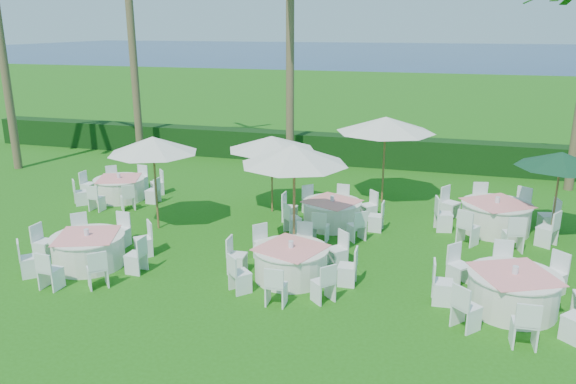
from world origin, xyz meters
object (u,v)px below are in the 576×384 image
Objects in this scene: banquet_table_d at (120,188)px; umbrella_d at (386,124)px; banquet_table_e at (332,213)px; banquet_table_c at (513,291)px; banquet_table_f at (496,216)px; umbrella_c at (272,143)px; umbrella_a at (153,145)px; umbrella_b at (294,155)px; umbrella_green at (561,160)px; banquet_table_b at (291,262)px; banquet_table_a at (88,249)px.

umbrella_d is (8.44, 2.14, 2.18)m from banquet_table_d.
banquet_table_c is at bearing -40.61° from banquet_table_e.
banquet_table_c is 12.69m from banquet_table_d.
umbrella_c reaches higher than banquet_table_f.
umbrella_b reaches higher than umbrella_a.
umbrella_c is at bearing 116.87° from umbrella_b.
banquet_table_b is at bearing -143.92° from umbrella_green.
banquet_table_e is at bearing -20.36° from umbrella_c.
banquet_table_e is 0.94× the size of umbrella_d.
banquet_table_d is at bearing 148.97° from banquet_table_b.
umbrella_b is at bearing -107.94° from umbrella_d.
umbrella_green reaches higher than banquet_table_c.
banquet_table_c is 6.00m from banquet_table_e.
banquet_table_d is at bearing -178.78° from banquet_table_f.
banquet_table_e is 1.24× the size of umbrella_green.
banquet_table_e is 6.28m from umbrella_green.
umbrella_a is 1.11× the size of umbrella_green.
umbrella_d is at bearing 158.10° from umbrella_green.
umbrella_b reaches higher than banquet_table_a.
banquet_table_a is at bearing -97.13° from umbrella_a.
umbrella_green is at bearing 25.33° from umbrella_b.
banquet_table_c is at bearing -17.66° from umbrella_b.
umbrella_a reaches higher than banquet_table_f.
umbrella_a reaches higher than banquet_table_a.
umbrella_a reaches higher than banquet_table_b.
umbrella_d is 1.32× the size of umbrella_green.
umbrella_a reaches higher than banquet_table_c.
banquet_table_a is 10.91m from banquet_table_f.
banquet_table_d is 7.72m from umbrella_b.
umbrella_d is 5.24m from umbrella_green.
banquet_table_b is 3.72m from banquet_table_e.
umbrella_green is (8.03, 0.01, 0.00)m from umbrella_c.
umbrella_c is at bearing 144.77° from banquet_table_c.
umbrella_d reaches higher than banquet_table_a.
banquet_table_e is 1.11× the size of umbrella_a.
umbrella_b is 0.90× the size of umbrella_d.
banquet_table_e reaches higher than banquet_table_d.
banquet_table_d is 13.42m from umbrella_green.
banquet_table_d is 8.98m from umbrella_d.
umbrella_a is 7.27m from umbrella_d.
banquet_table_a reaches higher than banquet_table_e.
banquet_table_a is 5.47m from umbrella_b.
banquet_table_f is at bearing 10.41° from banquet_table_e.
umbrella_c is at bearing 159.64° from banquet_table_e.
umbrella_d is (5.86, 4.30, 0.14)m from umbrella_a.
umbrella_green is at bearing 73.10° from banquet_table_c.
banquet_table_e is 1.05× the size of umbrella_b.
banquet_table_a is at bearing -151.62° from banquet_table_f.
banquet_table_a is 6.21m from umbrella_c.
umbrella_d reaches higher than banquet_table_e.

